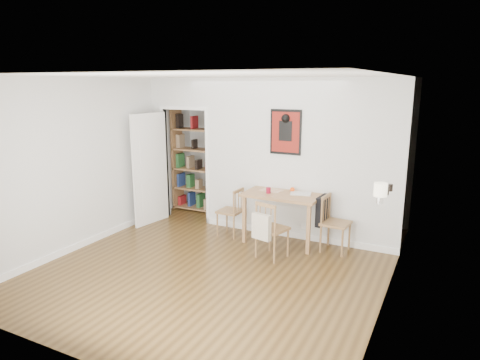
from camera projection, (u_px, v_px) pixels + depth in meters
The scene contains 15 objects.
ground at pixel (224, 260), 6.20m from camera, with size 5.20×5.20×0.00m, color brown.
room_shell at pixel (268, 159), 7.04m from camera, with size 5.20×5.20×5.20m.
dining_table at pixel (283, 199), 6.79m from camera, with size 1.19×0.76×0.81m.
chair_left at pixel (230, 212), 7.15m from camera, with size 0.42×0.42×0.82m.
chair_right at pixel (335, 223), 6.46m from camera, with size 0.53×0.47×0.87m.
chair_front at pixel (272, 229), 6.22m from camera, with size 0.53×0.57×0.86m.
bookshelf at pixel (194, 159), 8.49m from camera, with size 0.88×0.35×2.09m.
fireplace at pixel (385, 239), 5.33m from camera, with size 0.45×1.25×1.16m.
red_glass at pixel (268, 190), 6.74m from camera, with size 0.07×0.07×0.09m, color maroon.
orange_fruit at pixel (292, 190), 6.83m from camera, with size 0.08×0.08×0.08m, color #FF4F0D.
placemat at pixel (272, 190), 6.93m from camera, with size 0.35×0.27×0.00m, color beige.
notebook at pixel (301, 193), 6.70m from camera, with size 0.32×0.23×0.02m, color silver.
mantel_lamp at pixel (380, 191), 4.89m from camera, with size 0.15×0.15×0.24m.
ceramic_jar_a at pixel (385, 190), 5.30m from camera, with size 0.09×0.09×0.11m, color black.
ceramic_jar_b at pixel (390, 188), 5.48m from camera, with size 0.07×0.07×0.09m, color black.
Camera 1 is at (2.81, -5.06, 2.52)m, focal length 32.00 mm.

